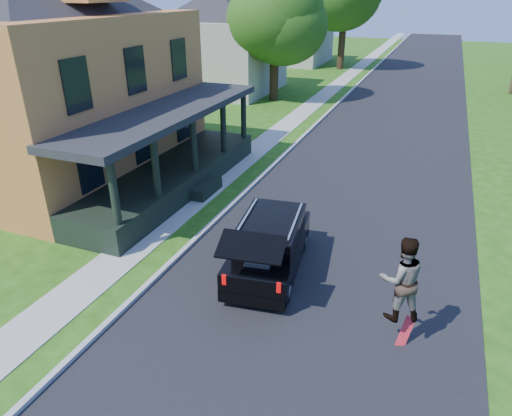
% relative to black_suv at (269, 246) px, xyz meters
% --- Properties ---
extents(ground, '(140.00, 140.00, 0.00)m').
position_rel_black_suv_xyz_m(ground, '(1.40, -2.07, -0.76)').
color(ground, '#244E0F').
rests_on(ground, ground).
extents(street, '(8.00, 120.00, 0.02)m').
position_rel_black_suv_xyz_m(street, '(1.40, 17.93, -0.76)').
color(street, black).
rests_on(street, ground).
extents(curb, '(0.15, 120.00, 0.12)m').
position_rel_black_suv_xyz_m(curb, '(-2.65, 17.93, -0.76)').
color(curb, '#ADADA8').
rests_on(curb, ground).
extents(sidewalk, '(1.30, 120.00, 0.03)m').
position_rel_black_suv_xyz_m(sidewalk, '(-4.20, 17.93, -0.76)').
color(sidewalk, '#9A9B92').
rests_on(sidewalk, ground).
extents(front_walk, '(6.50, 1.20, 0.03)m').
position_rel_black_suv_xyz_m(front_walk, '(-8.10, 3.93, -0.76)').
color(front_walk, '#9A9B92').
rests_on(front_walk, ground).
extents(main_house, '(15.56, 15.56, 10.10)m').
position_rel_black_suv_xyz_m(main_house, '(-11.40, 3.92, 4.16)').
color(main_house, '#E38342').
rests_on(main_house, ground).
extents(neighbor_house_mid, '(12.78, 12.78, 8.30)m').
position_rel_black_suv_xyz_m(neighbor_house_mid, '(-12.10, 21.93, 3.43)').
color(neighbor_house_mid, '#ADA999').
rests_on(neighbor_house_mid, ground).
extents(neighbor_house_far, '(12.78, 12.78, 8.30)m').
position_rel_black_suv_xyz_m(neighbor_house_far, '(-12.10, 37.93, 3.43)').
color(neighbor_house_far, '#ADA999').
rests_on(neighbor_house_far, ground).
extents(black_suv, '(2.14, 4.44, 1.99)m').
position_rel_black_suv_xyz_m(black_suv, '(0.00, 0.00, 0.00)').
color(black_suv, black).
rests_on(black_suv, ground).
extents(skateboarder, '(1.14, 1.03, 1.91)m').
position_rel_black_suv_xyz_m(skateboarder, '(3.51, -1.68, 0.89)').
color(skateboarder, black).
rests_on(skateboarder, ground).
extents(skateboard, '(0.37, 0.43, 0.77)m').
position_rel_black_suv_xyz_m(skateboard, '(3.75, -1.63, -0.53)').
color(skateboard, red).
rests_on(skateboard, ground).
extents(tree_left_mid, '(7.69, 7.46, 9.00)m').
position_rel_black_suv_xyz_m(tree_left_mid, '(-7.20, 20.24, 4.91)').
color(tree_left_mid, black).
rests_on(tree_left_mid, ground).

